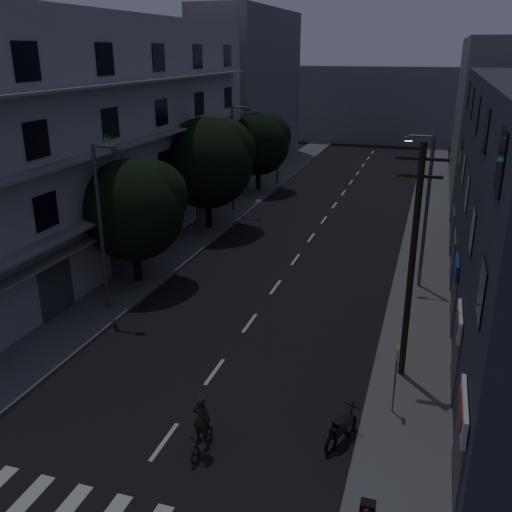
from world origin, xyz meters
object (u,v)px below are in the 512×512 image
Objects in this scene: bus_stop_sign at (396,368)px; cyclist at (202,434)px; motorcycle at (341,430)px; utility_pole at (412,260)px.

cyclist is (-5.58, -3.84, -1.20)m from bus_stop_sign.
motorcycle is at bearing -125.72° from bus_stop_sign.
motorcycle is (-1.59, -4.68, -4.38)m from utility_pole.
motorcycle is 0.89× the size of cyclist.
utility_pole reaches higher than cyclist.
utility_pole is 4.91× the size of motorcycle.
utility_pole is 6.60m from motorcycle.
cyclist reaches higher than motorcycle.
utility_pole is 3.98m from bus_stop_sign.
motorcycle is at bearing 24.42° from cyclist.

